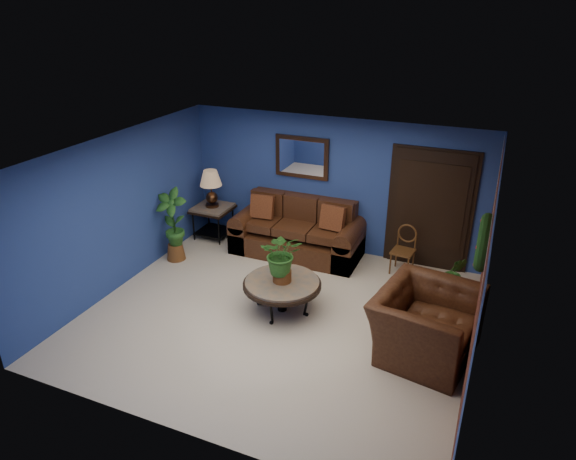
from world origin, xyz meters
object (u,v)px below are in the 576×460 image
at_px(coffee_table, 282,284).
at_px(table_lamp, 211,184).
at_px(sofa, 298,235).
at_px(armchair, 425,324).
at_px(end_table, 213,213).
at_px(side_chair, 404,246).

distance_m(coffee_table, table_lamp, 3.05).
distance_m(sofa, coffee_table, 2.00).
bearing_deg(coffee_table, armchair, -5.30).
relative_size(sofa, armchair, 1.70).
xyz_separation_m(end_table, armchair, (4.45, -2.09, -0.05)).
relative_size(table_lamp, armchair, 0.51).
bearing_deg(side_chair, table_lamp, -172.32).
relative_size(end_table, armchair, 0.52).
bearing_deg(table_lamp, end_table, -90.00).
distance_m(coffee_table, armchair, 2.15).
distance_m(side_chair, armchair, 2.26).
relative_size(coffee_table, armchair, 0.85).
bearing_deg(end_table, armchair, -25.16).
distance_m(end_table, side_chair, 3.75).
distance_m(sofa, table_lamp, 1.95).
bearing_deg(table_lamp, coffee_table, -39.36).
xyz_separation_m(side_chair, armchair, (0.70, -2.15, -0.03)).
height_order(end_table, table_lamp, table_lamp).
xyz_separation_m(coffee_table, side_chair, (1.44, 1.95, 0.03)).
bearing_deg(end_table, side_chair, 0.95).
distance_m(sofa, side_chair, 1.95).
bearing_deg(sofa, end_table, -178.77).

